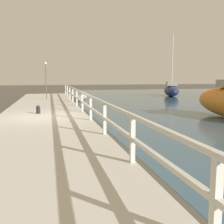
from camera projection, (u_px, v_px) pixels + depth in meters
The scene contains 8 objects.
ground_plane at pixel (43, 122), 12.41m from camera, with size 120.00×120.00×0.00m, color #4C473D.
dock_walkway at pixel (43, 119), 12.39m from camera, with size 4.32×36.00×0.25m.
railing at pixel (86, 100), 12.76m from camera, with size 0.10×32.50×1.08m.
boulder_near_dock at pixel (83, 97), 24.62m from camera, with size 0.75×0.67×0.56m.
boulder_upstream at pixel (78, 98), 22.90m from camera, with size 0.76×0.69×0.57m.
mooring_bollard at pixel (38, 109), 13.44m from camera, with size 0.21×0.21×0.43m.
dock_lamp at pixel (46, 74), 22.38m from camera, with size 0.22×0.22×3.14m.
sailboat_navy at pixel (171, 90), 29.20m from camera, with size 3.14×5.28×6.70m.
Camera 1 is at (0.33, -12.66, 2.11)m, focal length 42.00 mm.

